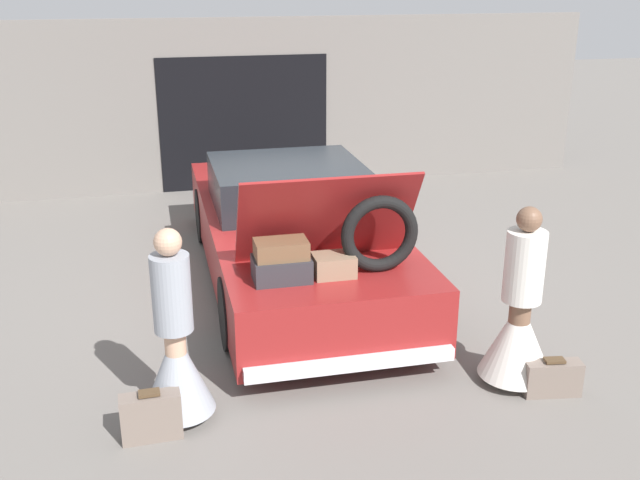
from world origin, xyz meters
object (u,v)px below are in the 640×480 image
(person_left, at_px, (176,354))
(suitcase_beside_left_person, at_px, (151,416))
(suitcase_beside_right_person, at_px, (552,378))
(person_right, at_px, (519,323))
(car, at_px, (293,231))

(person_left, distance_m, suitcase_beside_left_person, 0.52)
(suitcase_beside_left_person, height_order, suitcase_beside_right_person, suitcase_beside_left_person)
(person_right, relative_size, suitcase_beside_left_person, 3.44)
(person_left, bearing_deg, car, 156.39)
(suitcase_beside_left_person, bearing_deg, suitcase_beside_right_person, -2.08)
(suitcase_beside_left_person, bearing_deg, car, 59.60)
(person_right, xyz_separation_m, suitcase_beside_right_person, (0.22, -0.28, -0.43))
(car, distance_m, suitcase_beside_right_person, 3.53)
(person_right, bearing_deg, suitcase_beside_left_person, 90.78)
(person_right, bearing_deg, car, 26.20)
(car, relative_size, suitcase_beside_right_person, 10.24)
(car, xyz_separation_m, person_right, (1.49, -2.78, -0.03))
(person_left, relative_size, suitcase_beside_right_person, 3.25)
(person_left, relative_size, suitcase_beside_left_person, 3.46)
(person_right, bearing_deg, suitcase_beside_right_person, -143.99)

